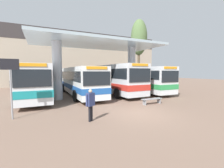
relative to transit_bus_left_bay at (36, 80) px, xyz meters
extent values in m
plane|color=#755B4C|center=(6.08, -8.88, -1.83)|extent=(100.00, 100.00, 0.00)
cube|color=tan|center=(6.08, 13.60, 3.51)|extent=(40.00, 0.50, 10.67)
cube|color=#332D2D|center=(6.08, 13.60, 7.65)|extent=(40.00, 0.58, 2.40)
cylinder|color=silver|center=(1.90, -1.58, 0.93)|extent=(0.88, 0.88, 5.52)
cylinder|color=silver|center=(10.25, -1.58, 0.93)|extent=(0.88, 0.88, 5.52)
cube|color=#9EB2BC|center=(6.08, -1.58, 3.81)|extent=(13.34, 6.45, 0.24)
cube|color=silver|center=(0.00, 0.01, -0.02)|extent=(2.60, 10.97, 2.94)
cube|color=black|center=(0.00, 0.01, 0.53)|extent=(2.63, 10.54, 0.94)
cube|color=teal|center=(0.00, 0.01, -0.68)|extent=(2.64, 11.01, 0.53)
cube|color=black|center=(-0.05, -5.50, 0.42)|extent=(2.30, 0.08, 1.17)
cube|color=orange|center=(-0.05, -5.50, 1.31)|extent=(1.75, 0.06, 0.22)
cylinder|color=black|center=(-1.28, -3.37, -1.31)|extent=(0.29, 1.04, 1.04)
cylinder|color=black|center=(1.22, -3.40, -1.31)|extent=(0.29, 1.04, 1.04)
cylinder|color=black|center=(-1.23, 3.03, -1.31)|extent=(0.29, 1.04, 1.04)
cylinder|color=black|center=(1.28, 3.01, -1.31)|extent=(0.29, 1.04, 1.04)
cube|color=white|center=(4.41, 0.52, -0.10)|extent=(2.44, 12.28, 2.77)
cube|color=black|center=(4.41, 0.52, 0.43)|extent=(2.48, 11.79, 0.89)
cube|color=#1E519E|center=(4.41, 0.52, -0.72)|extent=(2.48, 12.32, 0.50)
cube|color=black|center=(4.41, -5.65, 0.32)|extent=(2.24, 0.06, 1.11)
cube|color=orange|center=(4.41, -5.65, 1.15)|extent=(1.70, 0.05, 0.22)
cylinder|color=black|center=(3.19, -3.28, -1.30)|extent=(0.28, 1.07, 1.07)
cylinder|color=black|center=(5.62, -3.29, -1.30)|extent=(0.28, 1.07, 1.07)
cylinder|color=black|center=(3.19, 3.90, -1.30)|extent=(0.28, 1.07, 1.07)
cylinder|color=black|center=(5.63, 3.90, -1.30)|extent=(0.28, 1.07, 1.07)
cube|color=silver|center=(8.40, -0.44, 0.06)|extent=(2.75, 10.37, 3.10)
cube|color=black|center=(8.40, -0.44, 0.65)|extent=(2.78, 9.96, 0.99)
cube|color=red|center=(8.40, -0.44, -0.63)|extent=(2.79, 10.42, 0.56)
cube|color=black|center=(8.52, -5.63, 0.53)|extent=(2.31, 0.11, 1.24)
cube|color=orange|center=(8.52, -5.63, 1.47)|extent=(1.76, 0.09, 0.22)
cylinder|color=black|center=(7.22, -3.67, -1.30)|extent=(0.30, 1.06, 1.06)
cylinder|color=black|center=(9.73, -3.61, -1.30)|extent=(0.30, 1.06, 1.06)
cylinder|color=black|center=(7.08, 2.36, -1.30)|extent=(0.30, 1.06, 1.06)
cylinder|color=black|center=(9.59, 2.42, -1.30)|extent=(0.30, 1.06, 1.06)
cube|color=silver|center=(12.23, -0.44, -0.06)|extent=(2.58, 10.57, 2.89)
cube|color=black|center=(12.23, -0.44, 0.49)|extent=(2.61, 10.14, 0.93)
cube|color=#2D934C|center=(12.23, -0.44, -0.71)|extent=(2.62, 10.61, 0.52)
cube|color=black|center=(12.16, -5.73, 0.38)|extent=(2.23, 0.09, 1.16)
cube|color=orange|center=(12.16, -5.73, 1.25)|extent=(1.70, 0.07, 0.22)
cylinder|color=black|center=(10.97, -3.68, -1.33)|extent=(0.29, 1.01, 1.00)
cylinder|color=black|center=(13.40, -3.72, -1.33)|extent=(0.29, 1.01, 1.00)
cylinder|color=black|center=(11.06, 2.48, -1.33)|extent=(0.29, 1.01, 1.00)
cylinder|color=black|center=(13.49, 2.44, -1.33)|extent=(0.29, 1.01, 1.00)
cube|color=gray|center=(8.66, -7.10, -1.39)|extent=(1.92, 0.44, 0.04)
cube|color=gray|center=(7.89, -7.10, -1.62)|extent=(0.07, 0.37, 0.42)
cube|color=gray|center=(9.42, -7.10, -1.62)|extent=(0.07, 0.37, 0.42)
cylinder|color=gray|center=(-1.09, -6.76, -0.44)|extent=(0.09, 0.09, 2.79)
cube|color=black|center=(-1.09, -6.76, 1.26)|extent=(0.90, 0.06, 0.60)
cylinder|color=black|center=(2.70, -9.06, -1.41)|extent=(0.17, 0.17, 0.85)
cylinder|color=black|center=(2.84, -8.98, -1.41)|extent=(0.17, 0.17, 0.85)
cube|color=navy|center=(2.77, -9.02, -0.63)|extent=(0.52, 0.45, 0.70)
sphere|color=tan|center=(2.77, -9.02, -0.18)|extent=(0.19, 0.19, 0.19)
cylinder|color=navy|center=(2.53, -9.16, -0.62)|extent=(0.13, 0.13, 0.60)
cylinder|color=navy|center=(3.01, -8.89, -0.62)|extent=(0.13, 0.13, 0.60)
cylinder|color=brown|center=(15.75, 4.59, 1.59)|extent=(0.42, 0.42, 6.83)
ellipsoid|color=#516B3D|center=(15.75, 4.59, 6.65)|extent=(2.72, 2.72, 5.98)
cube|color=black|center=(-1.58, 10.99, -1.04)|extent=(4.27, 2.04, 1.11)
cube|color=#1E2328|center=(-1.58, 10.99, -0.17)|extent=(2.38, 1.81, 0.63)
cylinder|color=black|center=(-0.24, 11.86, -1.49)|extent=(0.68, 0.25, 0.67)
cylinder|color=black|center=(-0.32, 10.00, -1.49)|extent=(0.68, 0.25, 0.67)
cylinder|color=black|center=(-2.84, 11.97, -1.49)|extent=(0.68, 0.25, 0.67)
cylinder|color=black|center=(-2.92, 10.12, -1.49)|extent=(0.68, 0.25, 0.67)
camera|label=1|loc=(0.35, -16.64, 0.85)|focal=24.00mm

